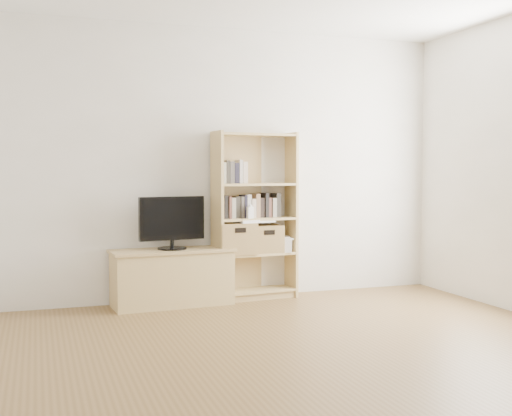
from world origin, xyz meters
name	(u,v)px	position (x,y,z in m)	size (l,w,h in m)	color
floor	(335,374)	(0.00, 0.00, 0.00)	(4.50, 5.00, 0.01)	brown
back_wall	(222,164)	(0.00, 2.50, 1.30)	(4.50, 0.02, 2.60)	silver
tv_stand	(172,279)	(-0.53, 2.30, 0.25)	(1.08, 0.40, 0.49)	tan
bookshelf	(255,216)	(0.29, 2.36, 0.81)	(0.81, 0.29, 1.61)	tan
television	(172,223)	(-0.53, 2.30, 0.76)	(0.62, 0.05, 0.48)	black
books_row_mid	(254,205)	(0.29, 2.37, 0.91)	(0.89, 0.17, 0.24)	black
books_row_upper	(237,173)	(0.11, 2.36, 1.21)	(0.36, 0.13, 0.19)	black
baby_monitor	(250,213)	(0.21, 2.26, 0.84)	(0.06, 0.04, 0.11)	white
basket_left	(235,238)	(0.08, 2.33, 0.60)	(0.36, 0.30, 0.30)	olive
basket_right	(264,239)	(0.39, 2.36, 0.58)	(0.32, 0.26, 0.26)	olive
laptop	(253,221)	(0.26, 2.34, 0.76)	(0.36, 0.25, 0.03)	white
magazine_stack	(281,245)	(0.57, 2.38, 0.51)	(0.19, 0.27, 0.12)	silver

